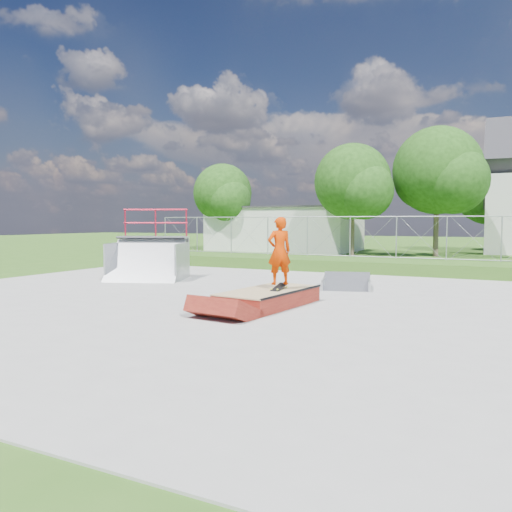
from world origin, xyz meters
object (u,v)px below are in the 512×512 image
at_px(grind_box, 269,298).
at_px(quarter_pipe, 147,245).
at_px(skater, 279,254).
at_px(flat_bank_ramp, 346,282).

distance_m(grind_box, quarter_pipe, 6.95).
relative_size(grind_box, skater, 1.82).
bearing_deg(skater, flat_bank_ramp, -144.40).
distance_m(grind_box, skater, 1.11).
height_order(grind_box, flat_bank_ramp, flat_bank_ramp).
relative_size(quarter_pipe, skater, 1.54).
bearing_deg(grind_box, quarter_pipe, 160.58).
distance_m(flat_bank_ramp, skater, 3.88).
bearing_deg(quarter_pipe, grind_box, -46.21).
bearing_deg(flat_bank_ramp, grind_box, -116.16).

